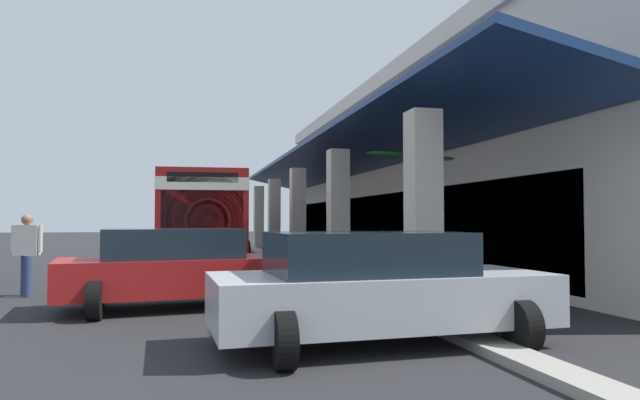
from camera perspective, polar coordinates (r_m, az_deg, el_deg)
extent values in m
plane|color=#262628|center=(24.21, 4.02, -5.90)|extent=(120.00, 120.00, 0.00)
cube|color=#9E998E|center=(21.80, -3.62, -6.17)|extent=(35.44, 0.50, 0.12)
cube|color=beige|center=(25.33, 18.58, 1.85)|extent=(29.53, 12.50, 6.61)
cube|color=silver|center=(25.82, 18.49, 9.85)|extent=(29.83, 12.80, 0.60)
cube|color=beige|center=(33.50, -6.18, -1.72)|extent=(0.55, 0.55, 3.63)
cube|color=beige|center=(27.65, -4.63, -1.65)|extent=(0.55, 0.55, 3.63)
cube|color=beige|center=(21.84, -2.25, -1.55)|extent=(0.55, 0.55, 3.63)
cube|color=beige|center=(16.08, 1.83, -1.37)|extent=(0.55, 0.55, 3.63)
cube|color=beige|center=(10.50, 10.34, -0.98)|extent=(0.55, 0.55, 3.63)
cube|color=navy|center=(22.26, 1.11, 4.03)|extent=(29.53, 3.16, 0.82)
cube|color=#19232D|center=(22.60, 5.15, -2.62)|extent=(24.81, 0.08, 2.40)
cube|color=maroon|center=(21.49, -11.60, -1.75)|extent=(11.09, 2.97, 2.75)
cube|color=silver|center=(21.51, -11.58, 0.71)|extent=(11.11, 2.99, 0.36)
cube|color=#19232D|center=(21.79, -11.59, -1.16)|extent=(9.33, 2.94, 0.90)
cube|color=#19232D|center=(16.02, -11.72, -1.21)|extent=(0.15, 2.24, 1.20)
cube|color=black|center=(16.05, -11.70, 2.25)|extent=(0.13, 1.94, 0.28)
cube|color=black|center=(15.93, -11.77, -6.24)|extent=(0.29, 2.45, 0.24)
cube|color=silver|center=(16.01, -8.55, -5.17)|extent=(0.07, 0.24, 0.16)
cube|color=silver|center=(16.02, -14.96, -5.12)|extent=(0.07, 0.24, 0.16)
cube|color=silver|center=(23.04, -11.55, 1.95)|extent=(2.47, 1.88, 0.24)
cylinder|color=black|center=(17.93, -7.61, -5.64)|extent=(1.00, 0.30, 1.00)
cylinder|color=black|center=(17.95, -15.80, -5.57)|extent=(1.00, 0.30, 1.00)
cylinder|color=black|center=(24.62, -8.59, -4.65)|extent=(1.00, 0.30, 1.00)
cylinder|color=black|center=(24.63, -14.55, -4.61)|extent=(1.00, 0.30, 1.00)
cube|color=#B2B5BA|center=(7.58, 6.15, -9.81)|extent=(2.00, 4.48, 0.66)
cube|color=#19232D|center=(7.45, 4.70, -5.32)|extent=(1.70, 2.53, 0.54)
cylinder|color=black|center=(9.07, 12.88, -10.28)|extent=(0.64, 0.22, 0.64)
cylinder|color=black|center=(7.56, 19.64, -11.87)|extent=(0.64, 0.22, 0.64)
cylinder|color=black|center=(8.08, -6.43, -11.34)|extent=(0.64, 0.22, 0.64)
cylinder|color=black|center=(6.34, -3.61, -13.93)|extent=(0.64, 0.22, 0.64)
cube|color=maroon|center=(10.96, -13.65, -7.36)|extent=(2.31, 4.58, 0.66)
cube|color=#19232D|center=(10.90, -14.67, -4.22)|extent=(1.87, 2.64, 0.54)
cylinder|color=black|center=(12.13, -7.06, -8.21)|extent=(0.64, 0.22, 0.64)
cylinder|color=black|center=(10.40, -4.76, -9.26)|extent=(0.64, 0.22, 0.64)
cylinder|color=black|center=(11.82, -21.48, -8.25)|extent=(0.64, 0.22, 0.64)
cylinder|color=black|center=(10.03, -21.69, -9.39)|extent=(0.64, 0.22, 0.64)
cylinder|color=navy|center=(13.94, -27.55, -6.72)|extent=(0.16, 0.16, 0.87)
cylinder|color=navy|center=(13.63, -27.32, -6.84)|extent=(0.16, 0.16, 0.87)
cube|color=silver|center=(13.74, -27.38, -3.61)|extent=(0.30, 0.54, 0.65)
sphere|color=#8C664C|center=(13.73, -27.35, -1.76)|extent=(0.24, 0.24, 0.24)
cylinder|color=silver|center=(13.91, -28.45, -3.44)|extent=(0.09, 0.09, 0.59)
cylinder|color=silver|center=(13.57, -26.29, -3.51)|extent=(0.09, 0.09, 0.59)
cube|color=#4C4742|center=(12.59, 8.82, -8.17)|extent=(0.77, 0.77, 0.56)
cylinder|color=#332319|center=(12.57, 8.81, -6.86)|extent=(0.65, 0.65, 0.02)
cylinder|color=brown|center=(12.52, 8.78, -1.65)|extent=(0.16, 0.16, 2.30)
ellipsoid|color=#1E6028|center=(12.09, 9.41, 4.19)|extent=(1.07, 0.33, 0.19)
ellipsoid|color=#1E6028|center=(12.68, 11.08, 4.12)|extent=(0.46, 1.06, 0.19)
ellipsoid|color=#1E6028|center=(12.94, 8.32, 4.28)|extent=(0.73, 0.29, 0.17)
ellipsoid|color=#1E6028|center=(12.29, 6.76, 4.56)|extent=(0.49, 1.09, 0.15)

